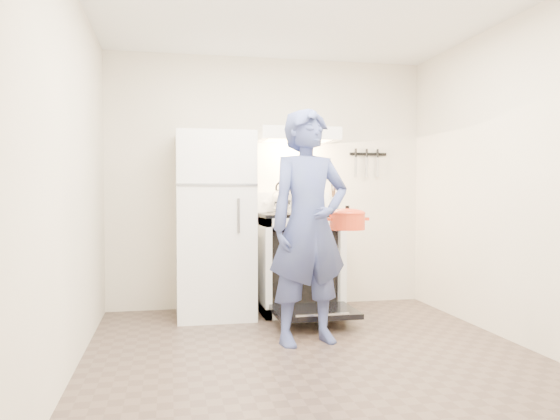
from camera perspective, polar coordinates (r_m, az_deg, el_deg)
The scene contains 15 objects.
floor at distance 3.94m, azimuth 3.76°, elevation -15.22°, with size 3.60×3.60×0.00m, color brown.
back_wall at distance 5.52m, azimuth -1.15°, elevation 2.88°, with size 3.20×0.02×2.50m, color beige.
refrigerator at distance 5.10m, azimuth -6.86°, elevation -1.55°, with size 0.70×0.70×1.70m, color white.
stove_body at distance 5.29m, azimuth 1.95°, elevation -5.65°, with size 0.76×0.65×0.92m, color white.
cooktop at distance 5.25m, azimuth 1.96°, elevation -0.51°, with size 0.76×0.65×0.03m, color black.
backsplash at distance 5.52m, azimuth 1.27°, elevation 0.81°, with size 0.76×0.07×0.20m, color white.
oven_door at distance 4.78m, azimuth 3.64°, elevation -10.56°, with size 0.70×0.54×0.04m, color black.
oven_rack at distance 5.30m, azimuth 1.95°, elevation -5.87°, with size 0.60×0.52×0.01m, color slate.
range_hood at distance 5.35m, azimuth 1.78°, elevation 7.85°, with size 0.76×0.50×0.12m, color white.
knife_strip at distance 5.80m, azimuth 9.18°, elevation 5.78°, with size 0.40×0.02×0.03m, color black.
pizza_stone at distance 5.36m, azimuth 1.49°, elevation -5.63°, with size 0.34×0.34×0.02m, color #8D6D4D.
tea_kettle at distance 5.37m, azimuth 0.22°, elevation 1.36°, with size 0.25×0.21×0.31m, color #B4B4B9, non-canonical shape.
utensil_jar at distance 5.07m, azimuth 5.64°, elevation 0.64°, with size 0.09×0.09×0.13m, color silver.
person at distance 4.16m, azimuth 3.04°, elevation -1.74°, with size 0.65×0.43×1.79m, color navy.
dutch_oven at distance 4.49m, azimuth 7.04°, elevation -1.20°, with size 0.36×0.29×0.23m, color red, non-canonical shape.
Camera 1 is at (-0.99, -3.63, 1.16)m, focal length 35.00 mm.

